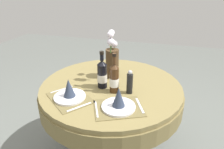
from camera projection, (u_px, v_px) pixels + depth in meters
dining_table at (111, 97)px, 1.80m from camera, size 1.23×1.23×0.76m
place_setting_left at (69, 93)px, 1.52m from camera, size 0.43×0.41×0.16m
place_setting_right at (119, 102)px, 1.40m from camera, size 0.42×0.38×0.16m
flower_vase at (112, 59)px, 1.80m from camera, size 0.12×0.18×0.44m
wine_bottle_left at (102, 74)px, 1.65m from camera, size 0.08×0.08×0.31m
wine_bottle_centre at (114, 78)px, 1.58m from camera, size 0.07×0.07×0.33m
pepper_mill at (130, 83)px, 1.57m from camera, size 0.05×0.05×0.20m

